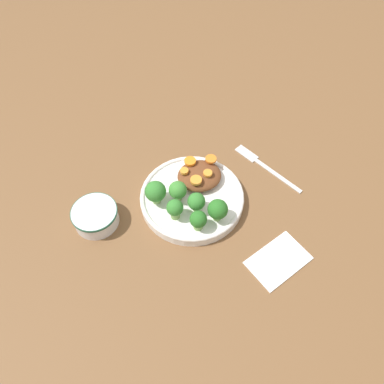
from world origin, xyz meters
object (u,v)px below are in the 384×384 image
Objects in this scene: dip_bowl at (95,214)px; fork at (262,164)px; plate at (192,198)px; napkin at (278,260)px.

dip_bowl is 0.41m from fork.
napkin is (-0.14, 0.19, -0.01)m from plate.
plate is 0.22m from dip_bowl.
plate is at bearing -54.34° from napkin.
napkin is (0.06, 0.25, 0.00)m from fork.
fork is at bearing -171.51° from dip_bowl.
fork is 0.26m from napkin.
dip_bowl reaches higher than plate.
plate is 1.30× the size of fork.
fork is 1.24× the size of napkin.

